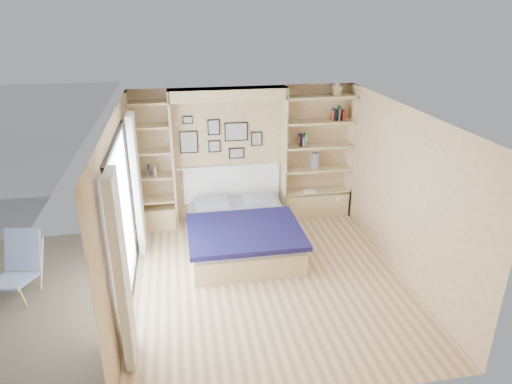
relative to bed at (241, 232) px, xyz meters
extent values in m
plane|color=#E1BC88|center=(0.24, -1.06, -0.28)|extent=(4.50, 4.50, 0.00)
plane|color=#DAB987|center=(0.24, 1.19, 0.97)|extent=(4.00, 0.00, 4.00)
plane|color=#DAB987|center=(0.24, -3.31, 0.97)|extent=(4.00, 0.00, 4.00)
plane|color=#DAB987|center=(-1.76, -1.06, 0.97)|extent=(0.00, 4.50, 4.50)
plane|color=#DAB987|center=(2.24, -1.06, 0.97)|extent=(0.00, 4.50, 4.50)
plane|color=white|center=(0.24, -1.06, 2.22)|extent=(4.50, 4.50, 0.00)
cube|color=beige|center=(-1.06, 1.01, 0.97)|extent=(0.04, 0.35, 2.50)
cube|color=beige|center=(0.94, 1.01, 0.97)|extent=(0.04, 0.35, 2.50)
cube|color=beige|center=(-0.06, 1.01, 2.12)|extent=(2.00, 0.35, 0.20)
cube|color=beige|center=(2.22, 1.01, 0.97)|extent=(0.04, 0.35, 2.50)
cube|color=beige|center=(-1.74, 1.01, 0.97)|extent=(0.04, 0.35, 2.50)
cube|color=beige|center=(1.59, 1.01, -0.03)|extent=(1.30, 0.35, 0.50)
cube|color=beige|center=(-1.41, 1.01, -0.08)|extent=(0.70, 0.35, 0.40)
cube|color=black|center=(-1.73, -1.06, 1.95)|extent=(0.04, 2.08, 0.06)
cube|color=black|center=(-1.73, -1.06, -0.25)|extent=(0.04, 2.08, 0.06)
cube|color=black|center=(-1.73, -2.08, 0.82)|extent=(0.04, 0.06, 2.20)
cube|color=black|center=(-1.73, -0.04, 0.82)|extent=(0.04, 0.06, 2.20)
cube|color=silver|center=(-1.74, -1.06, 0.84)|extent=(0.01, 2.00, 2.20)
cube|color=white|center=(-1.64, -2.36, 0.87)|extent=(0.10, 0.45, 2.30)
cube|color=white|center=(-1.64, 0.24, 0.87)|extent=(0.10, 0.45, 2.30)
cube|color=beige|center=(1.59, 1.01, 0.22)|extent=(1.30, 0.35, 0.04)
cube|color=beige|center=(1.59, 1.01, 0.67)|extent=(1.30, 0.35, 0.04)
cube|color=beige|center=(1.59, 1.01, 1.12)|extent=(1.30, 0.35, 0.04)
cube|color=beige|center=(1.59, 1.01, 1.57)|extent=(1.30, 0.35, 0.04)
cube|color=beige|center=(1.59, 1.01, 2.02)|extent=(1.30, 0.35, 0.04)
cube|color=beige|center=(-1.41, 1.01, 0.27)|extent=(0.70, 0.35, 0.04)
cube|color=beige|center=(-1.41, 1.01, 0.72)|extent=(0.70, 0.35, 0.04)
cube|color=beige|center=(-1.41, 1.01, 1.17)|extent=(0.70, 0.35, 0.04)
cube|color=beige|center=(-1.41, 1.01, 1.62)|extent=(0.70, 0.35, 0.04)
cube|color=beige|center=(-1.41, 1.01, 2.02)|extent=(0.70, 0.35, 0.04)
cube|color=beige|center=(0.00, -0.01, -0.10)|extent=(1.69, 2.11, 0.37)
cube|color=#9C9FAA|center=(0.00, -0.01, 0.14)|extent=(1.65, 2.07, 0.10)
cube|color=#14123F|center=(0.00, -0.37, 0.21)|extent=(1.79, 1.48, 0.08)
cube|color=#9C9FAA|center=(-0.42, 0.74, 0.25)|extent=(0.58, 0.42, 0.12)
cube|color=#9C9FAA|center=(0.42, 0.74, 0.25)|extent=(0.58, 0.42, 0.12)
cube|color=white|center=(0.00, 1.16, 0.44)|extent=(1.79, 0.04, 0.70)
cube|color=black|center=(-0.76, 1.16, 1.27)|extent=(0.32, 0.02, 0.40)
cube|color=gray|center=(-0.76, 1.15, 1.27)|extent=(0.28, 0.01, 0.36)
cube|color=black|center=(-0.31, 1.16, 1.52)|extent=(0.22, 0.02, 0.28)
cube|color=gray|center=(-0.31, 1.15, 1.52)|extent=(0.18, 0.01, 0.24)
cube|color=black|center=(-0.31, 1.16, 1.17)|extent=(0.22, 0.02, 0.22)
cube|color=gray|center=(-0.31, 1.15, 1.17)|extent=(0.18, 0.01, 0.18)
cube|color=black|center=(0.09, 1.16, 1.42)|extent=(0.42, 0.02, 0.34)
cube|color=gray|center=(0.09, 1.15, 1.42)|extent=(0.38, 0.01, 0.30)
cube|color=black|center=(0.09, 1.16, 1.02)|extent=(0.28, 0.02, 0.20)
cube|color=gray|center=(0.09, 1.15, 1.02)|extent=(0.24, 0.01, 0.16)
cube|color=black|center=(0.46, 1.16, 1.27)|extent=(0.20, 0.02, 0.26)
cube|color=gray|center=(0.46, 1.15, 1.27)|extent=(0.16, 0.01, 0.22)
cube|color=black|center=(-0.76, 1.16, 1.67)|extent=(0.18, 0.02, 0.14)
cube|color=gray|center=(-0.76, 1.15, 1.67)|extent=(0.14, 0.01, 0.10)
cylinder|color=silver|center=(-0.92, 0.94, 0.84)|extent=(0.20, 0.02, 0.02)
cone|color=white|center=(-0.82, 0.94, 0.82)|extent=(0.13, 0.12, 0.15)
cylinder|color=silver|center=(0.80, 0.94, 0.84)|extent=(0.20, 0.02, 0.02)
cone|color=white|center=(0.70, 0.94, 0.82)|extent=(0.13, 0.12, 0.15)
cube|color=#A3411D|center=(1.22, 1.01, 1.23)|extent=(0.02, 0.15, 0.19)
cube|color=navy|center=(1.23, 1.01, 1.24)|extent=(0.03, 0.15, 0.21)
cube|color=black|center=(1.26, 1.01, 1.25)|extent=(0.03, 0.15, 0.22)
cube|color=#BFB28C|center=(1.28, 1.01, 1.23)|extent=(0.04, 0.15, 0.18)
cube|color=#26593F|center=(1.33, 1.01, 1.25)|extent=(0.03, 0.15, 0.23)
cube|color=#B5411A|center=(1.83, 1.01, 1.68)|extent=(0.02, 0.15, 0.18)
cube|color=navy|center=(1.84, 1.01, 1.70)|extent=(0.03, 0.15, 0.22)
cube|color=black|center=(1.89, 1.01, 1.69)|extent=(0.03, 0.15, 0.20)
cube|color=tan|center=(1.95, 1.01, 1.69)|extent=(0.04, 0.15, 0.19)
cube|color=#26593F|center=(1.95, 1.01, 1.72)|extent=(0.03, 0.15, 0.25)
cube|color=#A51E1E|center=(2.02, 1.01, 1.69)|extent=(0.03, 0.15, 0.20)
cube|color=navy|center=(-1.48, 1.01, 0.83)|extent=(0.02, 0.15, 0.18)
cube|color=#BFB28C|center=(-1.37, 1.01, 0.84)|extent=(0.03, 0.15, 0.20)
cube|color=beige|center=(1.87, 1.01, 2.11)|extent=(0.13, 0.13, 0.15)
cone|color=beige|center=(1.87, 1.01, 2.23)|extent=(0.20, 0.20, 0.08)
cube|color=slate|center=(1.54, 1.01, 0.84)|extent=(0.12, 0.12, 0.30)
cube|color=white|center=(1.44, 0.96, 0.25)|extent=(0.22, 0.16, 0.03)
cube|color=#756B56|center=(-3.36, -1.06, -0.28)|extent=(3.20, 4.00, 0.05)
cylinder|color=tan|center=(-3.12, -1.21, -0.06)|extent=(0.06, 0.15, 0.44)
cylinder|color=tan|center=(-3.49, -0.50, 0.06)|extent=(0.10, 0.36, 0.73)
cylinder|color=tan|center=(-3.00, -0.60, 0.06)|extent=(0.10, 0.36, 0.73)
cube|color=#2948B1|center=(-3.32, -0.94, 0.03)|extent=(0.61, 0.70, 0.16)
cube|color=#2948B1|center=(-3.24, -0.52, 0.28)|extent=(0.54, 0.33, 0.59)
camera|label=1|loc=(-0.95, -6.72, 3.53)|focal=32.00mm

